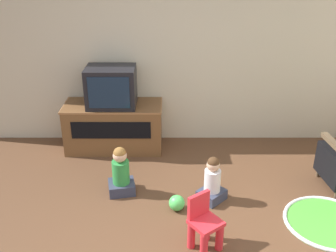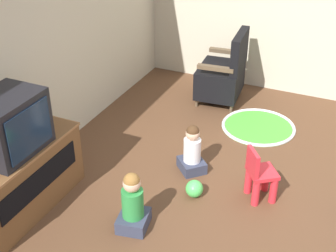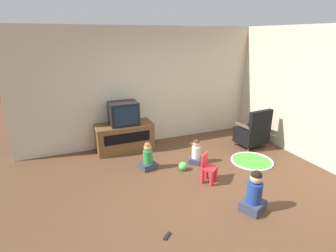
# 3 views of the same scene
# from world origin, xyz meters

# --- Properties ---
(ground_plane) EXTENTS (30.00, 30.00, 0.00)m
(ground_plane) POSITION_xyz_m (0.00, 0.00, 0.00)
(ground_plane) COLOR brown
(wall_back) EXTENTS (5.77, 0.12, 2.68)m
(wall_back) POSITION_xyz_m (-0.11, 2.50, 1.34)
(wall_back) COLOR beige
(wall_back) RESTS_ON ground_plane
(tv_cabinet) EXTENTS (1.27, 0.56, 0.62)m
(tv_cabinet) POSITION_xyz_m (-0.72, 2.15, 0.32)
(tv_cabinet) COLOR brown
(tv_cabinet) RESTS_ON ground_plane
(television) EXTENTS (0.61, 0.46, 0.50)m
(television) POSITION_xyz_m (-0.72, 2.12, 0.87)
(television) COLOR black
(television) RESTS_ON tv_cabinet
(black_armchair) EXTENTS (0.70, 0.59, 0.92)m
(black_armchair) POSITION_xyz_m (2.06, 1.18, 0.36)
(black_armchair) COLOR brown
(black_armchair) RESTS_ON ground_plane
(yellow_kid_chair) EXTENTS (0.35, 0.35, 0.53)m
(yellow_kid_chair) POSITION_xyz_m (0.31, 0.23, 0.23)
(yellow_kid_chair) COLOR red
(yellow_kid_chair) RESTS_ON ground_plane
(play_mat) EXTENTS (0.86, 0.86, 0.04)m
(play_mat) POSITION_xyz_m (1.57, 0.56, 0.01)
(play_mat) COLOR green
(play_mat) RESTS_ON ground_plane
(child_watching_left) EXTENTS (0.32, 0.30, 0.55)m
(child_watching_left) POSITION_xyz_m (-0.52, 1.10, 0.24)
(child_watching_left) COLOR #33384C
(child_watching_left) RESTS_ON ground_plane
(child_watching_center) EXTENTS (0.35, 0.35, 0.52)m
(child_watching_center) POSITION_xyz_m (0.46, 0.96, 0.22)
(child_watching_center) COLOR #33384C
(child_watching_center) RESTS_ON ground_plane
(toy_ball) EXTENTS (0.17, 0.17, 0.17)m
(toy_ball) POSITION_xyz_m (0.08, 0.78, 0.08)
(toy_ball) COLOR #4CCC59
(toy_ball) RESTS_ON ground_plane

